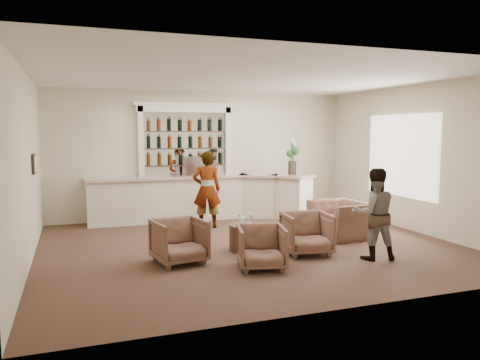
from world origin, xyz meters
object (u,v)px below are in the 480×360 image
object	(u,v)px
armchair_left	(179,241)
bar_counter	(203,198)
armchair_center	(261,247)
armchair_right	(307,233)
armchair_far	(341,219)
flower_vase	(292,154)
guest	(374,214)
cocktail_table	(246,237)
sommelier	(207,190)
espresso_machine	(194,166)

from	to	relation	value
armchair_left	bar_counter	bearing A→B (deg)	58.97
armchair_center	armchair_right	distance (m)	1.29
bar_counter	armchair_far	size ratio (longest dim) A/B	4.86
flower_vase	armchair_far	bearing A→B (deg)	-90.00
guest	cocktail_table	bearing A→B (deg)	-18.70
armchair_far	flower_vase	distance (m)	2.73
sommelier	espresso_machine	world-z (taller)	sommelier
bar_counter	armchair_right	xyz separation A→B (m)	(0.94, -3.90, -0.19)
sommelier	armchair_right	world-z (taller)	sommelier
guest	sommelier	bearing A→B (deg)	-44.45
armchair_left	armchair_right	xyz separation A→B (m)	(2.36, -0.19, 0.00)
armchair_left	guest	bearing A→B (deg)	-25.50
guest	armchair_center	size ratio (longest dim) A/B	2.07
armchair_right	espresso_machine	size ratio (longest dim) A/B	1.56
espresso_machine	flower_vase	bearing A→B (deg)	-12.97
guest	flower_vase	bearing A→B (deg)	-79.47
sommelier	armchair_far	bearing A→B (deg)	154.39
guest	armchair_right	bearing A→B (deg)	-21.28
armchair_right	armchair_far	distance (m)	1.66
sommelier	flower_vase	bearing A→B (deg)	-156.16
cocktail_table	flower_vase	bearing A→B (deg)	50.30
guest	flower_vase	size ratio (longest dim) A/B	1.74
sommelier	armchair_far	xyz separation A→B (m)	(2.45, -1.92, -0.52)
armchair_left	armchair_far	world-z (taller)	armchair_left
armchair_center	armchair_far	xyz separation A→B (m)	(2.49, 1.57, 0.02)
espresso_machine	armchair_right	bearing A→B (deg)	-73.61
guest	espresso_machine	bearing A→B (deg)	-50.25
armchair_left	armchair_far	xyz separation A→B (m)	(3.70, 0.79, -0.00)
armchair_center	espresso_machine	bearing A→B (deg)	103.01
sommelier	armchair_left	distance (m)	3.03
bar_counter	cocktail_table	size ratio (longest dim) A/B	8.67
sommelier	armchair_center	bearing A→B (deg)	101.85
bar_counter	cocktail_table	distance (m)	3.31
espresso_machine	flower_vase	size ratio (longest dim) A/B	0.58
cocktail_table	guest	xyz separation A→B (m)	(1.92, -1.33, 0.56)
cocktail_table	guest	world-z (taller)	guest
armchair_center	flower_vase	world-z (taller)	flower_vase
armchair_left	flower_vase	world-z (taller)	flower_vase
armchair_center	bar_counter	bearing A→B (deg)	100.63
cocktail_table	flower_vase	xyz separation A→B (m)	(2.31, 2.79, 1.42)
armchair_center	flower_vase	xyz separation A→B (m)	(2.49, 3.98, 1.31)
armchair_left	armchair_far	bearing A→B (deg)	1.98
armchair_left	armchair_right	bearing A→B (deg)	-14.68
bar_counter	flower_vase	bearing A→B (deg)	-12.54
armchair_right	espresso_machine	bearing A→B (deg)	113.90
cocktail_table	armchair_far	size ratio (longest dim) A/B	0.56
flower_vase	armchair_left	bearing A→B (deg)	-139.14
guest	armchair_far	world-z (taller)	guest
bar_counter	sommelier	size ratio (longest dim) A/B	3.16
armchair_center	flower_vase	distance (m)	4.88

